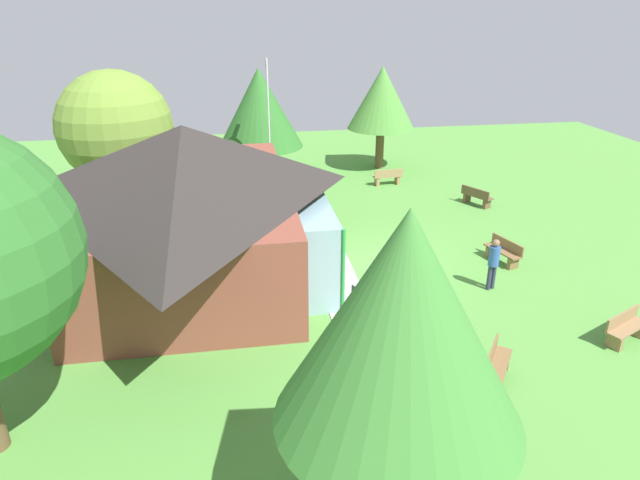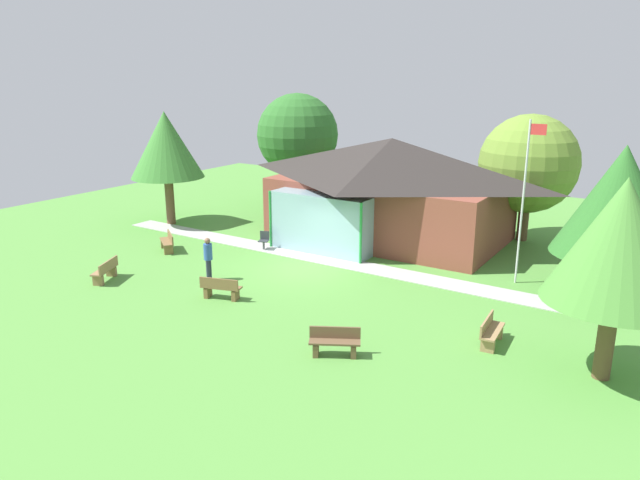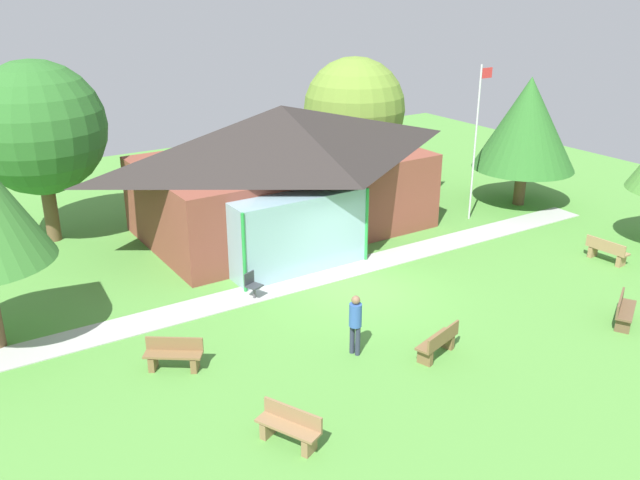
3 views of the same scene
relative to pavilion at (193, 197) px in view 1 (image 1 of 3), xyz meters
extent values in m
plane|color=#54933D|center=(-0.70, -6.34, -2.57)|extent=(44.00, 44.00, 0.00)
cube|color=brown|center=(0.06, 0.15, -1.07)|extent=(10.73, 6.58, 3.01)
pyramid|color=#2D2826|center=(0.06, 0.15, 1.41)|extent=(11.73, 7.58, 1.95)
cube|color=#8CB2BF|center=(-1.55, -3.74, -1.22)|extent=(4.83, 1.20, 2.71)
cylinder|color=green|center=(-3.96, -4.34, -1.22)|extent=(0.12, 0.12, 2.71)
cylinder|color=green|center=(0.87, -4.34, -1.22)|extent=(0.12, 0.12, 2.71)
cube|color=#ADADA8|center=(-0.70, -4.64, -2.55)|extent=(24.19, 1.61, 0.03)
cylinder|color=silver|center=(7.18, -3.12, 0.60)|extent=(0.08, 0.08, 6.34)
cube|color=red|center=(7.48, -3.12, 3.42)|extent=(0.60, 0.02, 0.40)
cube|color=brown|center=(4.39, -12.32, -2.12)|extent=(1.53, 1.10, 0.06)
cube|color=brown|center=(4.87, -12.06, -2.37)|extent=(0.33, 0.43, 0.39)
cube|color=brown|center=(3.91, -12.59, -2.37)|extent=(0.33, 0.43, 0.39)
cube|color=brown|center=(4.30, -12.16, -1.91)|extent=(1.35, 0.77, 0.36)
cube|color=#9E7A51|center=(8.05, -9.11, -2.12)|extent=(0.54, 1.53, 0.06)
cube|color=#9E7A51|center=(8.01, -8.56, -2.37)|extent=(0.41, 0.19, 0.39)
cube|color=#9E7A51|center=(8.08, -9.66, -2.37)|extent=(0.41, 0.19, 0.39)
cube|color=#9E7A51|center=(7.86, -9.13, -1.91)|extent=(0.17, 1.50, 0.36)
cube|color=olive|center=(-6.69, -11.67, -2.12)|extent=(1.03, 1.55, 0.06)
cube|color=olive|center=(-6.45, -12.17, -2.37)|extent=(0.43, 0.31, 0.39)
cube|color=olive|center=(-6.92, -11.17, -2.37)|extent=(0.43, 0.31, 0.39)
cube|color=olive|center=(-6.51, -11.59, -1.91)|extent=(0.69, 1.39, 0.36)
cube|color=brown|center=(-1.46, -10.65, -2.12)|extent=(1.56, 0.85, 0.06)
cube|color=brown|center=(-1.99, -10.80, -2.37)|extent=(0.27, 0.43, 0.39)
cube|color=brown|center=(-0.94, -10.49, -2.37)|extent=(0.27, 0.43, 0.39)
cube|color=brown|center=(-1.41, -10.83, -1.91)|extent=(1.46, 0.48, 0.36)
cube|color=brown|center=(-7.64, -7.46, -2.12)|extent=(1.47, 1.23, 0.06)
cube|color=brown|center=(-7.20, -7.78, -2.37)|extent=(0.36, 0.42, 0.39)
cube|color=brown|center=(-8.09, -7.14, -2.37)|extent=(0.36, 0.42, 0.39)
cube|color=brown|center=(-7.53, -7.31, -1.91)|extent=(1.25, 0.93, 0.36)
cube|color=#33383D|center=(-3.95, -4.92, -2.13)|extent=(0.57, 0.57, 0.04)
cube|color=#33383D|center=(-4.02, -4.73, -1.91)|extent=(0.43, 0.19, 0.40)
cylinder|color=#4C4C51|center=(-3.95, -4.92, -2.36)|extent=(0.10, 0.10, 0.42)
cylinder|color=#4C4C51|center=(-3.95, -4.92, -2.56)|extent=(0.36, 0.36, 0.02)
cylinder|color=#2D3347|center=(-3.27, -9.29, -2.14)|extent=(0.14, 0.14, 0.85)
cylinder|color=#2D3347|center=(-3.21, -9.46, -2.14)|extent=(0.14, 0.14, 0.85)
cylinder|color=#3359A5|center=(-3.24, -9.38, -1.39)|extent=(0.34, 0.34, 0.65)
sphere|color=#846047|center=(-3.24, -9.38, -0.95)|extent=(0.24, 0.24, 0.24)
cylinder|color=brown|center=(5.78, 3.30, -1.56)|extent=(0.52, 0.52, 2.03)
sphere|color=olive|center=(5.78, 3.30, 1.22)|extent=(4.71, 4.71, 4.71)
cylinder|color=brown|center=(11.16, -9.51, -1.46)|extent=(0.46, 0.46, 2.23)
cone|color=#4C8C38|center=(11.16, -9.51, 1.30)|extent=(3.65, 3.65, 3.29)
cylinder|color=brown|center=(10.44, -2.90, -1.74)|extent=(0.50, 0.50, 1.66)
cone|color=#2D6B28|center=(10.44, -2.90, 1.07)|extent=(4.39, 4.39, 3.95)
cylinder|color=brown|center=(-11.30, -3.67, -1.29)|extent=(0.47, 0.47, 2.57)
cone|color=#3D7F33|center=(-11.30, -3.67, 1.74)|extent=(3.87, 3.87, 3.49)
camera|label=1|loc=(-17.73, -1.41, 5.93)|focal=30.56mm
camera|label=2|loc=(12.45, -25.79, 5.43)|focal=33.13mm
camera|label=3|loc=(-12.75, -22.27, 7.01)|focal=38.08mm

